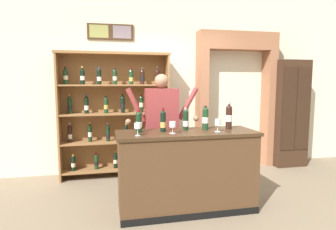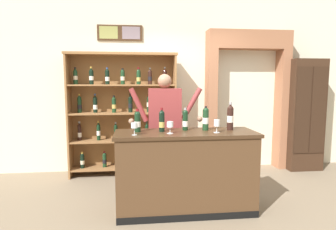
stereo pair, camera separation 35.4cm
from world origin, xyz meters
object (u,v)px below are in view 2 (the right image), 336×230
Objects in this scene: tasting_bottle_chianti at (206,118)px; wine_glass_center at (170,125)px; tasting_bottle_prosecco at (230,117)px; tasting_bottle_riserva at (137,121)px; shopkeeper at (165,119)px; wine_glass_left at (217,124)px; tasting_counter at (185,172)px; wine_glass_spare at (134,126)px; wine_shelf at (123,111)px; side_cabinet at (303,115)px; tasting_bottle_super_tuscan at (185,120)px; tasting_bottle_brunello at (162,121)px.

tasting_bottle_chianti is 0.50m from wine_glass_center.
tasting_bottle_chianti is 0.31m from tasting_bottle_prosecco.
tasting_bottle_riserva is at bearing 158.19° from wine_glass_center.
shopkeeper is 10.83× the size of wine_glass_left.
wine_glass_spare reaches higher than tasting_counter.
wine_glass_spare is (-0.42, -0.78, 0.03)m from shopkeeper.
side_cabinet is (3.24, -0.01, -0.11)m from wine_shelf.
wine_shelf reaches higher than wine_glass_spare.
wine_glass_center is at bearing -148.79° from side_cabinet.
wine_shelf is 1.71m from wine_glass_center.
wine_shelf is 1.22× the size of shopkeeper.
wine_glass_spare is 0.97m from wine_glass_left.
side_cabinet is at bearing 29.92° from tasting_bottle_super_tuscan.
tasting_bottle_riserva is 0.29m from tasting_bottle_brunello.
tasting_counter is 6.07× the size of tasting_bottle_super_tuscan.
tasting_bottle_chianti is 1.92× the size of wine_glass_left.
tasting_counter is 12.01× the size of wine_glass_center.
tasting_bottle_super_tuscan is at bearing 22.11° from wine_glass_spare.
tasting_bottle_super_tuscan is at bearing -150.08° from side_cabinet.
tasting_bottle_riserva is 0.84m from tasting_bottle_chianti.
side_cabinet is 2.58m from tasting_bottle_chianti.
tasting_bottle_prosecco is at bearing 10.52° from wine_glass_spare.
wine_glass_center is 0.99× the size of wine_glass_spare.
wine_glass_spare is (-0.33, -0.20, -0.03)m from tasting_bottle_brunello.
wine_glass_left is (0.54, -0.73, 0.03)m from shopkeeper.
tasting_bottle_brunello is 0.84× the size of tasting_bottle_prosecco.
tasting_counter is at bearing 13.13° from wine_glass_spare.
wine_shelf is 7.33× the size of tasting_bottle_super_tuscan.
tasting_bottle_prosecco is 0.80m from wine_glass_center.
wine_glass_left is at bearing -13.32° from tasting_bottle_brunello.
shopkeeper is at bearing 61.57° from wine_glass_spare.
wine_shelf is 5.94× the size of tasting_bottle_prosecco.
shopkeeper is 0.73m from wine_glass_center.
tasting_counter is 11.85× the size of wine_glass_spare.
tasting_bottle_brunello reaches higher than tasting_counter.
tasting_counter is 10.89× the size of wine_glass_left.
tasting_bottle_prosecco is at bearing 1.34° from tasting_bottle_brunello.
tasting_bottle_riserva is 0.99× the size of tasting_bottle_super_tuscan.
shopkeeper is (0.63, -0.87, -0.04)m from wine_shelf.
tasting_bottle_chianti is (0.25, -0.02, 0.02)m from tasting_bottle_super_tuscan.
tasting_bottle_prosecco is (0.57, 0.08, 0.65)m from tasting_counter.
tasting_bottle_prosecco is (1.39, -1.43, 0.05)m from wine_shelf.
tasting_bottle_brunello is (0.53, -1.45, 0.01)m from wine_shelf.
wine_glass_center is 0.91× the size of wine_glass_left.
tasting_bottle_chianti is at bearing 3.91° from tasting_bottle_brunello.
shopkeeper is at bearing 56.32° from tasting_bottle_riserva.
tasting_bottle_riserva is 0.96× the size of tasting_bottle_brunello.
side_cabinet reaches higher than wine_glass_left.
wine_glass_center is at bearing -158.23° from tasting_bottle_chianti.
wine_glass_spare is at bearing -166.87° from tasting_counter.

